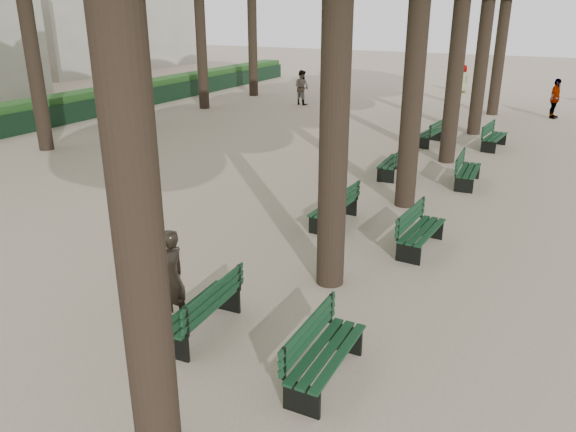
% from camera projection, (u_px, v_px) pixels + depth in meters
% --- Properties ---
extents(ground, '(120.00, 120.00, 0.00)m').
position_uv_depth(ground, '(168.00, 340.00, 8.89)').
color(ground, tan).
rests_on(ground, ground).
extents(bench_left_0, '(0.67, 1.83, 0.92)m').
position_uv_depth(bench_left_0, '(202.00, 318.00, 8.99)').
color(bench_left_0, black).
rests_on(bench_left_0, ground).
extents(bench_left_1, '(0.65, 1.82, 0.92)m').
position_uv_depth(bench_left_1, '(334.00, 213.00, 13.51)').
color(bench_left_1, black).
rests_on(bench_left_1, ground).
extents(bench_left_2, '(0.66, 1.83, 0.92)m').
position_uv_depth(bench_left_2, '(392.00, 167.00, 17.39)').
color(bench_left_2, black).
rests_on(bench_left_2, ground).
extents(bench_left_3, '(0.76, 1.85, 0.92)m').
position_uv_depth(bench_left_3, '(430.00, 138.00, 21.31)').
color(bench_left_3, black).
rests_on(bench_left_3, ground).
extents(bench_right_0, '(0.59, 1.81, 0.92)m').
position_uv_depth(bench_right_0, '(326.00, 364.00, 7.84)').
color(bench_right_0, black).
rests_on(bench_right_0, ground).
extents(bench_right_1, '(0.68, 1.83, 0.92)m').
position_uv_depth(bench_right_1, '(421.00, 238.00, 12.08)').
color(bench_right_1, black).
rests_on(bench_right_1, ground).
extents(bench_right_2, '(0.67, 1.83, 0.92)m').
position_uv_depth(bench_right_2, '(468.00, 176.00, 16.48)').
color(bench_right_2, black).
rests_on(bench_right_2, ground).
extents(bench_right_3, '(0.74, 1.85, 0.92)m').
position_uv_depth(bench_right_3, '(494.00, 141.00, 20.72)').
color(bench_right_3, black).
rests_on(bench_right_3, ground).
extents(man_with_map, '(0.64, 0.70, 1.67)m').
position_uv_depth(man_with_map, '(170.00, 278.00, 9.07)').
color(man_with_map, black).
rests_on(man_with_map, ground).
extents(pedestrian_c, '(0.63, 1.13, 1.83)m').
position_uv_depth(pedestrian_c, '(555.00, 99.00, 26.12)').
color(pedestrian_c, '#262628').
rests_on(pedestrian_c, ground).
extents(pedestrian_a, '(0.94, 0.61, 1.80)m').
position_uv_depth(pedestrian_a, '(302.00, 87.00, 29.79)').
color(pedestrian_a, '#262628').
rests_on(pedestrian_a, ground).
extents(pedestrian_d, '(0.78, 0.82, 1.65)m').
position_uv_depth(pedestrian_d, '(462.00, 79.00, 34.02)').
color(pedestrian_d, '#262628').
rests_on(pedestrian_d, ground).
extents(fence, '(0.08, 42.00, 0.90)m').
position_uv_depth(fence, '(53.00, 117.00, 24.32)').
color(fence, black).
rests_on(fence, ground).
extents(hedge, '(1.20, 42.00, 1.20)m').
position_uv_depth(hedge, '(41.00, 112.00, 24.57)').
color(hedge, '#1B4718').
rests_on(hedge, ground).
extents(building_far, '(12.00, 16.00, 7.00)m').
position_uv_depth(building_far, '(79.00, 25.00, 46.79)').
color(building_far, '#B7B2A3').
rests_on(building_far, ground).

